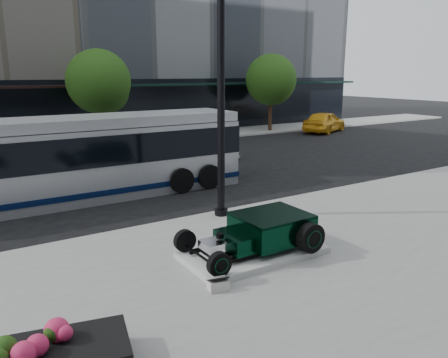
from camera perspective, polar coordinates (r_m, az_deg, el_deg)
ground at (r=15.74m, az=-4.98°, el=-2.69°), size 120.00×120.00×0.00m
sidewalk_far at (r=28.63m, az=-18.04°, el=4.27°), size 70.00×4.00×0.12m
street_trees at (r=27.71m, az=-15.79°, el=11.85°), size 29.80×3.80×5.70m
display_plinth at (r=10.76m, az=3.83°, el=-9.52°), size 3.40×1.80×0.15m
hot_rod at (r=10.76m, az=5.32°, el=-6.66°), size 3.22×2.00×0.81m
info_plaque at (r=9.15m, az=-0.81°, el=-13.52°), size 0.45×0.38×0.31m
lamppost at (r=12.98m, az=-0.39°, el=9.99°), size 0.41×0.41×7.50m
transit_bus at (r=16.35m, az=-18.41°, el=2.64°), size 12.12×2.88×2.92m
white_sedan at (r=21.92m, az=-2.87°, el=3.76°), size 4.76×2.84×1.29m
yellow_taxi at (r=34.35m, az=13.00°, el=7.31°), size 5.04×3.54×1.59m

